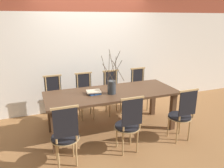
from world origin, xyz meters
TOP-DOWN VIEW (x-y plane):
  - ground_plane at (0.00, 0.00)m, footprint 16.00×16.00m
  - wall_rear at (0.00, 1.27)m, footprint 12.00×0.06m
  - dining_table at (0.00, 0.00)m, footprint 2.38×0.93m
  - chair_near_leftend at (-0.97, -0.75)m, footprint 0.41×0.41m
  - chair_near_left at (-0.01, -0.75)m, footprint 0.41×0.41m
  - chair_near_center at (0.98, -0.75)m, footprint 0.41×0.41m
  - chair_far_leftend at (-0.95, 0.75)m, footprint 0.41×0.41m
  - chair_far_left at (-0.32, 0.75)m, footprint 0.41×0.41m
  - chair_far_center at (0.29, 0.75)m, footprint 0.41×0.41m
  - chair_far_right at (0.96, 0.75)m, footprint 0.41×0.41m
  - vase_centerpiece at (-0.04, -0.08)m, footprint 0.38×0.38m
  - book_stack at (-0.33, 0.02)m, footprint 0.27×0.22m

SIDE VIEW (x-z plane):
  - ground_plane at x=0.00m, z-range 0.00..0.00m
  - chair_near_leftend at x=-0.97m, z-range 0.02..0.98m
  - chair_near_left at x=-0.01m, z-range 0.02..0.98m
  - chair_near_center at x=0.98m, z-range 0.02..0.98m
  - chair_far_leftend at x=-0.95m, z-range 0.02..0.98m
  - chair_far_left at x=-0.32m, z-range 0.02..0.98m
  - chair_far_center at x=0.29m, z-range 0.02..0.98m
  - chair_far_right at x=0.96m, z-range 0.02..0.98m
  - dining_table at x=0.00m, z-range 0.28..1.05m
  - book_stack at x=-0.33m, z-range 0.77..0.82m
  - vase_centerpiece at x=-0.04m, z-range 0.50..1.29m
  - wall_rear at x=0.00m, z-range 0.00..3.20m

